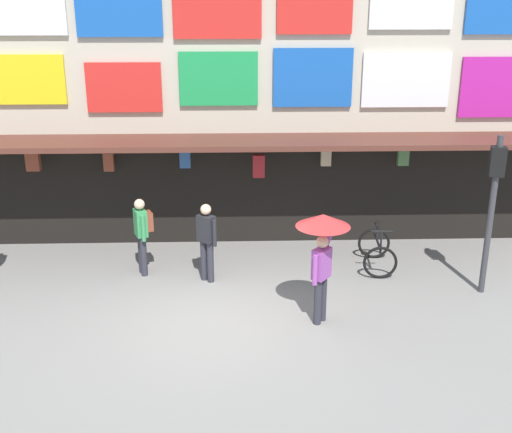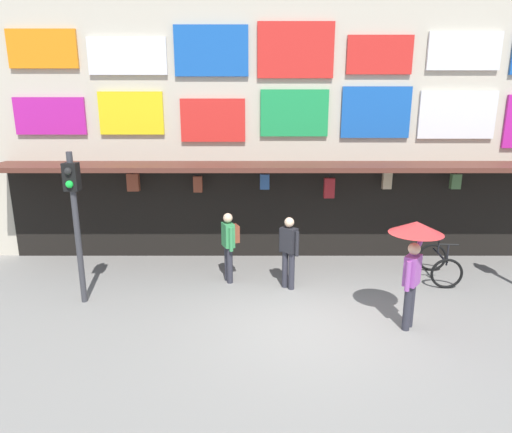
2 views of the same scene
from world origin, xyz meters
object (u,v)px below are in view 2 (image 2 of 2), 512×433
bicycle_parked (438,264)px  pedestrian_with_umbrella (413,245)px  traffic_light_near (73,204)px  pedestrian_in_red (288,249)px  pedestrian_in_black (228,242)px

bicycle_parked → pedestrian_with_umbrella: bearing=-123.2°
traffic_light_near → pedestrian_with_umbrella: 6.65m
bicycle_parked → pedestrian_in_red: (-3.67, -0.52, 0.55)m
traffic_light_near → pedestrian_in_red: bearing=9.3°
bicycle_parked → pedestrian_in_black: 5.07m
traffic_light_near → pedestrian_in_red: 4.63m
traffic_light_near → pedestrian_in_black: (3.05, 1.12, -1.16)m
pedestrian_in_red → pedestrian_with_umbrella: pedestrian_with_umbrella is taller
bicycle_parked → pedestrian_with_umbrella: (-1.55, -2.37, 1.25)m
traffic_light_near → pedestrian_with_umbrella: traffic_light_near is taller
pedestrian_in_red → pedestrian_in_black: same height
pedestrian_with_umbrella → pedestrian_in_black: bearing=147.2°
traffic_light_near → pedestrian_in_red: (4.42, 0.72, -1.19)m
pedestrian_in_red → pedestrian_in_black: (-1.37, 0.40, 0.04)m
pedestrian_with_umbrella → bicycle_parked: bearing=56.8°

